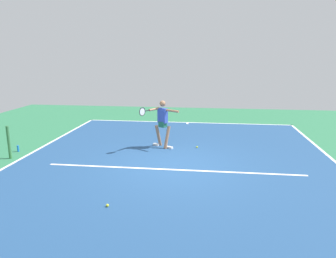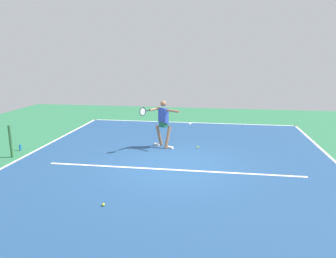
{
  "view_description": "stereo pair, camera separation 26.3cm",
  "coord_description": "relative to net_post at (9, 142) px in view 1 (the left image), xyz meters",
  "views": [
    {
      "loc": [
        -0.94,
        8.98,
        3.24
      ],
      "look_at": [
        0.31,
        -0.96,
        0.9
      ],
      "focal_mm": 33.71,
      "sensor_mm": 36.0,
      "label": 1
    },
    {
      "loc": [
        -1.2,
        8.94,
        3.24
      ],
      "look_at": [
        0.31,
        -0.96,
        0.9
      ],
      "focal_mm": 33.71,
      "sensor_mm": 36.0,
      "label": 2
    }
  ],
  "objects": [
    {
      "name": "court_surface",
      "position": [
        -5.32,
        0.0,
        -0.53
      ],
      "size": [
        10.03,
        12.74,
        0.0
      ],
      "primitive_type": "cube",
      "color": "navy",
      "rests_on": "ground_plane"
    },
    {
      "name": "court_line_baseline_near",
      "position": [
        -5.32,
        -6.32,
        -0.53
      ],
      "size": [
        10.03,
        0.1,
        0.01
      ],
      "primitive_type": "cube",
      "color": "white",
      "rests_on": "ground_plane"
    },
    {
      "name": "tennis_ball_far_corner",
      "position": [
        -5.93,
        -1.95,
        -0.5
      ],
      "size": [
        0.07,
        0.07,
        0.07
      ],
      "primitive_type": "sphere",
      "color": "#CCE033",
      "rests_on": "ground_plane"
    },
    {
      "name": "court_line_sideline_right",
      "position": [
        -0.35,
        0.0,
        -0.53
      ],
      "size": [
        0.1,
        12.74,
        0.01
      ],
      "primitive_type": "cube",
      "color": "white",
      "rests_on": "ground_plane"
    },
    {
      "name": "tennis_player",
      "position": [
        -4.68,
        -1.89,
        0.44
      ],
      "size": [
        1.3,
        1.07,
        1.71
      ],
      "rotation": [
        0.0,
        0.0,
        -0.54
      ],
      "color": "#9E7051",
      "rests_on": "ground_plane"
    },
    {
      "name": "ground_plane",
      "position": [
        -5.32,
        0.0,
        -0.54
      ],
      "size": [
        21.83,
        21.83,
        0.0
      ],
      "primitive_type": "plane",
      "color": "#2D754C"
    },
    {
      "name": "tennis_ball_near_service_line",
      "position": [
        -4.14,
        2.85,
        -0.5
      ],
      "size": [
        0.07,
        0.07,
        0.07
      ],
      "primitive_type": "sphere",
      "color": "yellow",
      "rests_on": "ground_plane"
    },
    {
      "name": "net_post",
      "position": [
        0.0,
        0.0,
        0.0
      ],
      "size": [
        0.09,
        0.09,
        1.07
      ],
      "primitive_type": "cylinder",
      "color": "#38753D",
      "rests_on": "ground_plane"
    },
    {
      "name": "water_bottle",
      "position": [
        0.19,
        -0.73,
        -0.43
      ],
      "size": [
        0.07,
        0.07,
        0.22
      ],
      "primitive_type": "cylinder",
      "color": "blue",
      "rests_on": "ground_plane"
    },
    {
      "name": "court_line_service",
      "position": [
        -5.32,
        0.37,
        -0.53
      ],
      "size": [
        7.53,
        0.1,
        0.01
      ],
      "primitive_type": "cube",
      "color": "white",
      "rests_on": "ground_plane"
    },
    {
      "name": "court_line_centre_mark",
      "position": [
        -5.32,
        -6.12,
        -0.53
      ],
      "size": [
        0.1,
        0.3,
        0.01
      ],
      "primitive_type": "cube",
      "color": "white",
      "rests_on": "ground_plane"
    }
  ]
}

